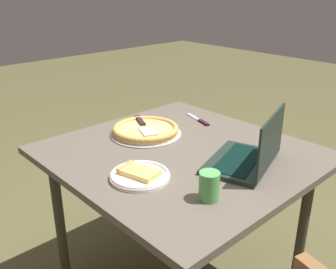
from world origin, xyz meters
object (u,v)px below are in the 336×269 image
(dining_table, at_px, (181,167))
(drink_cup, at_px, (209,186))
(pizza_plate, at_px, (140,175))
(laptop, at_px, (250,155))
(table_knife, at_px, (200,120))
(pizza_tray, at_px, (146,130))

(dining_table, relative_size, drink_cup, 10.44)
(dining_table, bearing_deg, drink_cup, 148.94)
(drink_cup, bearing_deg, pizza_plate, 16.02)
(dining_table, bearing_deg, laptop, -161.12)
(dining_table, xyz_separation_m, drink_cup, (-0.34, 0.20, 0.13))
(table_knife, xyz_separation_m, drink_cup, (-0.54, 0.54, 0.05))
(drink_cup, bearing_deg, table_knife, -45.02)
(laptop, relative_size, table_knife, 1.89)
(dining_table, distance_m, pizza_plate, 0.30)
(laptop, height_order, pizza_plate, laptop)
(dining_table, relative_size, laptop, 2.69)
(laptop, height_order, pizza_tray, laptop)
(laptop, distance_m, pizza_tray, 0.54)
(table_knife, bearing_deg, dining_table, 120.84)
(pizza_plate, height_order, drink_cup, drink_cup)
(laptop, relative_size, pizza_tray, 1.14)
(pizza_tray, height_order, drink_cup, drink_cup)
(pizza_tray, distance_m, table_knife, 0.33)
(dining_table, bearing_deg, pizza_tray, -2.42)
(drink_cup, bearing_deg, dining_table, -31.06)
(laptop, distance_m, drink_cup, 0.31)
(dining_table, relative_size, pizza_tray, 3.08)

